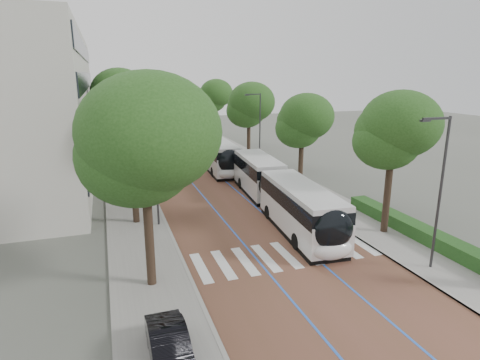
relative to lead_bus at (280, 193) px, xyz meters
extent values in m
plane|color=#51544C|center=(-2.75, -7.52, -1.63)|extent=(160.00, 160.00, 0.00)
cube|color=brown|center=(-2.75, 32.48, -1.62)|extent=(11.00, 140.00, 0.02)
cube|color=gray|center=(-10.25, 32.48, -1.57)|extent=(4.00, 140.00, 0.12)
cube|color=gray|center=(4.75, 32.48, -1.57)|extent=(4.00, 140.00, 0.12)
cube|color=gray|center=(-8.35, 32.48, -1.57)|extent=(0.20, 140.00, 0.14)
cube|color=gray|center=(2.85, 32.48, -1.57)|extent=(0.20, 140.00, 0.14)
cube|color=silver|center=(-7.55, -6.52, -1.60)|extent=(0.55, 3.60, 0.01)
cube|color=silver|center=(-6.30, -6.52, -1.60)|extent=(0.55, 3.60, 0.01)
cube|color=silver|center=(-5.05, -6.52, -1.60)|extent=(0.55, 3.60, 0.01)
cube|color=silver|center=(-3.80, -6.52, -1.60)|extent=(0.55, 3.60, 0.01)
cube|color=silver|center=(-2.55, -6.52, -1.60)|extent=(0.55, 3.60, 0.01)
cube|color=silver|center=(-1.30, -6.52, -1.60)|extent=(0.55, 3.60, 0.01)
cube|color=silver|center=(-0.05, -6.52, -1.60)|extent=(0.55, 3.60, 0.01)
cube|color=silver|center=(1.20, -6.52, -1.60)|extent=(0.55, 3.60, 0.01)
cube|color=silver|center=(2.45, -6.52, -1.60)|extent=(0.55, 3.60, 0.01)
cube|color=blue|center=(-4.35, 32.48, -1.60)|extent=(0.12, 126.00, 0.01)
cube|color=blue|center=(-1.15, 32.48, -1.60)|extent=(0.12, 126.00, 0.01)
cube|color=black|center=(-13.20, 20.48, 1.37)|extent=(0.12, 38.00, 1.60)
cube|color=black|center=(-13.20, 20.48, 4.57)|extent=(0.12, 38.00, 1.60)
cube|color=black|center=(-13.20, 20.48, 7.77)|extent=(0.12, 38.00, 1.60)
cube|color=black|center=(-13.20, 20.48, 10.77)|extent=(0.12, 38.00, 1.60)
cube|color=#183E15|center=(6.35, -7.52, -1.11)|extent=(1.20, 14.00, 0.80)
cylinder|color=#313134|center=(4.05, -10.52, 2.49)|extent=(0.14, 0.14, 8.00)
cube|color=#313134|center=(3.25, -10.52, 6.39)|extent=(1.70, 0.12, 0.12)
cube|color=#313134|center=(2.55, -10.52, 6.31)|extent=(0.50, 0.20, 0.10)
cylinder|color=#313134|center=(4.05, 14.48, 2.49)|extent=(0.14, 0.14, 8.00)
cube|color=#313134|center=(3.25, 14.48, 6.39)|extent=(1.70, 0.12, 0.12)
cube|color=#313134|center=(2.55, 14.48, 6.31)|extent=(0.50, 0.20, 0.10)
cylinder|color=#313134|center=(-8.85, 0.48, 2.49)|extent=(0.14, 0.14, 8.00)
cylinder|color=black|center=(-10.25, -7.52, 0.84)|extent=(0.44, 0.44, 4.94)
ellipsoid|color=#1F4415|center=(-10.25, -7.52, 5.34)|extent=(6.41, 6.41, 5.45)
cylinder|color=black|center=(-10.25, 1.48, 0.78)|extent=(0.44, 0.44, 4.82)
ellipsoid|color=#1F4415|center=(-10.25, 1.48, 5.16)|extent=(5.83, 5.83, 4.96)
cylinder|color=black|center=(-10.25, 10.48, 0.66)|extent=(0.44, 0.44, 4.57)
ellipsoid|color=#1F4415|center=(-10.25, 10.48, 4.81)|extent=(5.34, 5.34, 4.54)
cylinder|color=black|center=(-10.25, 20.48, 1.06)|extent=(0.44, 0.44, 5.37)
ellipsoid|color=#1F4415|center=(-10.25, 20.48, 5.94)|extent=(6.13, 6.13, 5.21)
cylinder|color=black|center=(-10.25, 32.48, 1.00)|extent=(0.44, 0.44, 5.26)
ellipsoid|color=#1F4415|center=(-10.25, 32.48, 5.79)|extent=(5.98, 5.98, 5.08)
cylinder|color=black|center=(-10.25, 47.48, 0.57)|extent=(0.44, 0.44, 4.39)
ellipsoid|color=#1F4415|center=(-10.25, 47.48, 4.56)|extent=(6.02, 6.02, 5.12)
cylinder|color=black|center=(4.95, -5.52, 0.69)|extent=(0.44, 0.44, 4.64)
ellipsoid|color=#1F4415|center=(4.95, -5.52, 4.90)|extent=(4.86, 4.86, 4.13)
cylinder|color=black|center=(4.95, 6.48, 0.44)|extent=(0.44, 0.44, 4.14)
ellipsoid|color=#1F4415|center=(4.95, 6.48, 4.21)|extent=(4.86, 4.86, 4.13)
cylinder|color=black|center=(4.95, 20.48, 0.58)|extent=(0.44, 0.44, 4.42)
ellipsoid|color=#1F4415|center=(4.95, 20.48, 4.61)|extent=(5.64, 5.64, 4.79)
cylinder|color=black|center=(4.95, 36.48, 0.70)|extent=(0.44, 0.44, 4.66)
ellipsoid|color=#1F4415|center=(4.95, 36.48, 4.94)|extent=(5.18, 5.18, 4.40)
cylinder|color=black|center=(0.11, 1.30, 0.15)|extent=(2.37, 1.08, 2.30)
cube|color=silver|center=(-0.31, -3.82, -0.37)|extent=(3.25, 9.53, 1.82)
cube|color=black|center=(-0.31, -3.82, 0.77)|extent=(3.28, 9.35, 0.97)
cube|color=#BBBBBD|center=(-0.31, -3.82, 1.42)|extent=(3.19, 9.34, 0.31)
cube|color=black|center=(-0.31, -3.82, -1.45)|extent=(3.17, 9.16, 0.35)
cube|color=silver|center=(0.46, 5.60, -0.37)|extent=(3.12, 7.92, 1.82)
cube|color=black|center=(0.46, 5.60, 0.77)|extent=(3.15, 7.77, 0.97)
cube|color=#BBBBBD|center=(0.46, 5.60, 1.42)|extent=(3.06, 7.76, 0.31)
cube|color=black|center=(0.46, 5.60, -1.45)|extent=(3.05, 7.60, 0.35)
ellipsoid|color=black|center=(-0.68, -8.33, 0.38)|extent=(2.43, 1.29, 2.28)
ellipsoid|color=silver|center=(-0.68, -8.38, -0.76)|extent=(2.42, 1.19, 1.14)
cylinder|color=black|center=(-1.62, -6.00, -1.13)|extent=(0.38, 1.02, 1.00)
cylinder|color=black|center=(0.63, -6.18, -1.13)|extent=(0.38, 1.02, 1.00)
cylinder|color=black|center=(-0.53, 7.36, -1.13)|extent=(0.38, 1.02, 1.00)
cylinder|color=black|center=(1.72, 7.17, -1.13)|extent=(0.38, 1.02, 1.00)
cylinder|color=black|center=(-1.19, -0.66, -1.13)|extent=(0.38, 1.02, 1.00)
cylinder|color=black|center=(1.07, -0.84, -1.13)|extent=(0.38, 1.02, 1.00)
cube|color=silver|center=(-0.51, 15.95, -0.37)|extent=(3.02, 12.10, 1.82)
cube|color=black|center=(-0.51, 15.95, 0.77)|extent=(3.05, 11.86, 0.97)
cube|color=#BBBBBD|center=(-0.51, 15.95, 1.42)|extent=(2.96, 11.86, 0.31)
cube|color=black|center=(-0.51, 15.95, -1.45)|extent=(2.95, 11.62, 0.35)
ellipsoid|color=black|center=(-0.77, 10.11, 0.38)|extent=(2.40, 1.20, 2.28)
ellipsoid|color=silver|center=(-0.77, 10.06, -0.76)|extent=(2.39, 1.10, 1.14)
cylinder|color=black|center=(-1.80, 12.41, -1.13)|extent=(0.34, 1.01, 1.00)
cylinder|color=black|center=(0.46, 12.31, -1.13)|extent=(0.34, 1.01, 1.00)
cylinder|color=black|center=(-1.47, 19.80, -1.13)|extent=(0.34, 1.01, 1.00)
cylinder|color=black|center=(0.78, 19.70, -1.13)|extent=(0.34, 1.01, 1.00)
cube|color=silver|center=(-0.17, 29.97, -0.37)|extent=(3.30, 12.14, 1.82)
cube|color=black|center=(-0.17, 29.97, 0.77)|extent=(3.32, 11.90, 0.97)
cube|color=#BBBBBD|center=(-0.17, 29.97, 1.42)|extent=(3.23, 11.90, 0.31)
cube|color=black|center=(-0.17, 29.97, -1.45)|extent=(3.21, 11.66, 0.35)
ellipsoid|color=black|center=(-0.56, 24.13, 0.38)|extent=(2.42, 1.25, 2.28)
ellipsoid|color=silver|center=(-0.56, 24.08, -0.76)|extent=(2.41, 1.15, 1.14)
cylinder|color=black|center=(-1.54, 26.45, -1.13)|extent=(0.37, 1.02, 1.00)
cylinder|color=black|center=(0.72, 26.30, -1.13)|extent=(0.37, 1.02, 1.00)
cylinder|color=black|center=(-1.04, 33.84, -1.13)|extent=(0.37, 1.02, 1.00)
cylinder|color=black|center=(1.21, 33.69, -1.13)|extent=(0.37, 1.02, 1.00)
cube|color=silver|center=(-0.51, 42.87, -0.37)|extent=(2.93, 12.08, 1.82)
cube|color=black|center=(-0.51, 42.87, 0.77)|extent=(2.96, 11.84, 0.97)
cube|color=#BBBBBD|center=(-0.51, 42.87, 1.42)|extent=(2.87, 11.84, 0.31)
cube|color=black|center=(-0.51, 42.87, -1.45)|extent=(2.86, 11.60, 0.35)
ellipsoid|color=black|center=(-0.72, 37.03, 0.38)|extent=(2.39, 1.18, 2.28)
ellipsoid|color=silver|center=(-0.72, 36.98, -0.76)|extent=(2.38, 1.08, 1.14)
cylinder|color=black|center=(-1.77, 39.31, -1.13)|extent=(0.34, 1.01, 1.00)
cylinder|color=black|center=(0.49, 39.23, -1.13)|extent=(0.34, 1.01, 1.00)
cylinder|color=black|center=(-1.50, 46.71, -1.13)|extent=(0.34, 1.01, 1.00)
cylinder|color=black|center=(0.76, 46.63, -1.13)|extent=(0.34, 1.01, 1.00)
cube|color=silver|center=(-1.25, 56.64, -0.37)|extent=(3.14, 12.12, 1.82)
cube|color=black|center=(-1.25, 56.64, 0.77)|extent=(3.16, 11.88, 0.97)
cube|color=#BBBBBD|center=(-1.25, 56.64, 1.42)|extent=(3.07, 11.87, 0.31)
cube|color=black|center=(-1.25, 56.64, -1.45)|extent=(3.06, 11.63, 0.35)
ellipsoid|color=black|center=(-0.93, 50.80, 0.38)|extent=(2.41, 1.22, 2.28)
ellipsoid|color=silver|center=(-0.93, 50.75, -0.76)|extent=(2.40, 1.12, 1.14)
cylinder|color=black|center=(-2.18, 52.99, -1.13)|extent=(0.35, 1.01, 1.00)
cylinder|color=black|center=(0.07, 53.11, -1.13)|extent=(0.35, 1.01, 1.00)
cylinder|color=black|center=(-2.58, 60.38, -1.13)|extent=(0.35, 1.01, 1.00)
cylinder|color=black|center=(-0.32, 60.50, -1.13)|extent=(0.35, 1.01, 1.00)
imported|color=black|center=(-10.31, -13.48, -0.87)|extent=(1.39, 3.90, 1.28)
camera|label=1|loc=(-11.84, -25.70, 8.44)|focal=30.00mm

